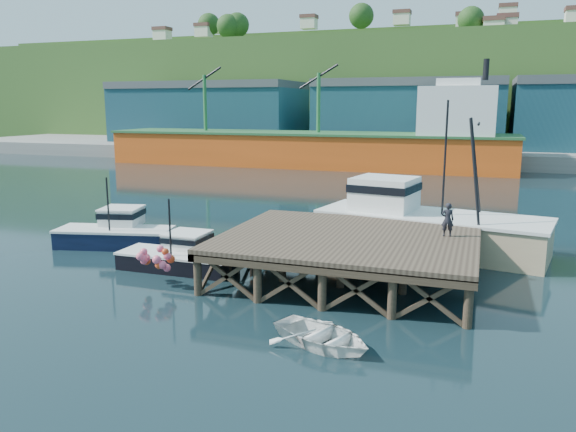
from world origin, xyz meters
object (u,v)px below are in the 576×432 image
at_px(boat_navy, 117,231).
at_px(trawler, 426,221).
at_px(boat_black, 180,255).
at_px(dockworker, 448,220).
at_px(dinghy, 323,335).

bearing_deg(boat_navy, trawler, 2.07).
height_order(boat_navy, trawler, trawler).
xyz_separation_m(boat_black, dockworker, (13.02, 2.64, 2.24)).
distance_m(trawler, dinghy, 14.78).
bearing_deg(trawler, boat_black, -135.53).
distance_m(boat_black, trawler, 13.99).
bearing_deg(boat_navy, dinghy, -45.32).
height_order(trawler, dockworker, trawler).
bearing_deg(boat_navy, dockworker, -14.23).
distance_m(boat_navy, trawler, 18.26).
height_order(trawler, dinghy, trawler).
height_order(boat_navy, boat_black, boat_navy).
relative_size(boat_navy, dinghy, 1.85).
xyz_separation_m(boat_navy, boat_black, (6.03, -3.02, -0.16)).
distance_m(boat_navy, dinghy, 18.41).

